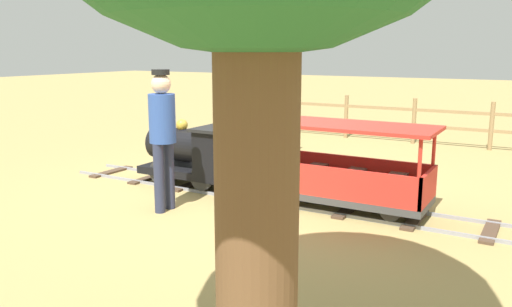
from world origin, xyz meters
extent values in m
plane|color=#A38C51|center=(0.00, 0.00, 0.00)|extent=(60.00, 60.00, 0.00)
cube|color=gray|center=(-0.27, -0.12, 0.02)|extent=(0.03, 6.05, 0.04)
cube|color=gray|center=(0.27, -0.12, 0.02)|extent=(0.03, 6.05, 0.04)
cube|color=#4C3828|center=(0.00, -2.77, 0.01)|extent=(0.77, 0.14, 0.03)
cube|color=#4C3828|center=(0.00, -2.01, 0.01)|extent=(0.77, 0.14, 0.03)
cube|color=#4C3828|center=(0.00, -1.26, 0.01)|extent=(0.77, 0.14, 0.03)
cube|color=#4C3828|center=(0.00, -0.50, 0.01)|extent=(0.77, 0.14, 0.03)
cube|color=#4C3828|center=(0.00, 0.26, 0.01)|extent=(0.77, 0.14, 0.03)
cube|color=#4C3828|center=(0.00, 1.01, 0.01)|extent=(0.77, 0.14, 0.03)
cube|color=#4C3828|center=(0.00, 1.77, 0.01)|extent=(0.77, 0.14, 0.03)
cube|color=#4C3828|center=(0.00, 2.52, 0.01)|extent=(0.77, 0.14, 0.03)
cube|color=black|center=(0.00, 1.00, 0.21)|extent=(0.65, 1.40, 0.10)
cylinder|color=black|center=(0.00, 1.20, 0.56)|extent=(0.44, 0.85, 0.44)
cylinder|color=#B7932D|center=(0.00, 1.63, 0.56)|extent=(0.37, 0.02, 0.37)
cylinder|color=black|center=(0.00, 1.50, 0.94)|extent=(0.12, 0.12, 0.32)
sphere|color=#B7932D|center=(0.00, 1.15, 0.83)|extent=(0.16, 0.16, 0.16)
cube|color=black|center=(0.00, 0.53, 0.54)|extent=(0.65, 0.45, 0.55)
cube|color=black|center=(0.00, 0.53, 0.83)|extent=(0.73, 0.53, 0.04)
sphere|color=#F2EAB2|center=(0.00, 1.66, 0.82)|extent=(0.10, 0.10, 0.10)
cylinder|color=#2D2D2D|center=(-0.27, 1.35, 0.20)|extent=(0.05, 0.32, 0.32)
cylinder|color=#2D2D2D|center=(0.27, 1.35, 0.20)|extent=(0.05, 0.32, 0.32)
cylinder|color=#2D2D2D|center=(-0.27, 0.65, 0.20)|extent=(0.05, 0.32, 0.32)
cylinder|color=#2D2D2D|center=(0.27, 0.65, 0.20)|extent=(0.05, 0.32, 0.32)
cube|color=#3F3F3F|center=(0.00, -1.02, 0.18)|extent=(0.73, 2.25, 0.08)
cube|color=red|center=(-0.35, -1.02, 0.40)|extent=(0.04, 2.25, 0.35)
cube|color=red|center=(0.35, -1.02, 0.40)|extent=(0.04, 2.25, 0.35)
cube|color=red|center=(0.00, 0.08, 0.40)|extent=(0.73, 0.04, 0.35)
cube|color=red|center=(0.00, -2.13, 0.40)|extent=(0.73, 0.04, 0.35)
cylinder|color=red|center=(-0.34, 0.05, 0.59)|extent=(0.04, 0.04, 0.75)
cylinder|color=red|center=(0.34, 0.05, 0.59)|extent=(0.04, 0.04, 0.75)
cylinder|color=red|center=(-0.34, -2.10, 0.59)|extent=(0.04, 0.04, 0.75)
cylinder|color=red|center=(0.34, -2.10, 0.59)|extent=(0.04, 0.04, 0.75)
cube|color=red|center=(0.00, -1.02, 0.99)|extent=(0.83, 2.35, 0.04)
cube|color=brown|center=(0.00, -1.75, 0.34)|extent=(0.57, 0.20, 0.24)
cube|color=brown|center=(0.00, -1.27, 0.34)|extent=(0.57, 0.20, 0.24)
cube|color=brown|center=(0.00, -0.78, 0.34)|extent=(0.57, 0.20, 0.24)
cube|color=brown|center=(0.00, -0.29, 0.34)|extent=(0.57, 0.20, 0.24)
cylinder|color=#262626|center=(-0.27, -0.23, 0.16)|extent=(0.04, 0.24, 0.24)
cylinder|color=#262626|center=(0.27, -0.23, 0.16)|extent=(0.04, 0.24, 0.24)
cylinder|color=#262626|center=(-0.27, -1.81, 0.16)|extent=(0.04, 0.24, 0.24)
cylinder|color=#262626|center=(0.27, -1.81, 0.16)|extent=(0.04, 0.24, 0.24)
cylinder|color=#282D47|center=(-1.15, 0.60, 0.40)|extent=(0.12, 0.12, 0.80)
cylinder|color=#282D47|center=(-0.97, 0.60, 0.40)|extent=(0.12, 0.12, 0.80)
cylinder|color=#2D4C99|center=(-1.06, 0.60, 1.08)|extent=(0.30, 0.30, 0.55)
sphere|color=beige|center=(-1.06, 0.60, 1.46)|extent=(0.22, 0.22, 0.22)
cylinder|color=black|center=(-1.06, 0.60, 1.59)|extent=(0.20, 0.20, 0.06)
cube|color=#2D6B33|center=(2.29, 1.23, 0.42)|extent=(1.36, 0.82, 0.06)
cube|color=#2D6B33|center=(2.23, 1.07, 0.62)|extent=(1.23, 0.49, 0.40)
cube|color=#333333|center=(1.76, 1.43, 0.21)|extent=(0.19, 0.33, 0.42)
cube|color=#333333|center=(2.83, 1.04, 0.21)|extent=(0.19, 0.33, 0.42)
cylinder|color=brown|center=(-3.80, -2.20, 1.07)|extent=(0.35, 0.35, 2.14)
cylinder|color=#93754C|center=(4.84, -2.24, 0.45)|extent=(0.08, 0.08, 0.90)
cylinder|color=#93754C|center=(4.84, -0.83, 0.45)|extent=(0.08, 0.08, 0.90)
cylinder|color=#93754C|center=(4.84, 0.58, 0.45)|extent=(0.08, 0.08, 0.90)
cylinder|color=#93754C|center=(4.84, 1.99, 0.45)|extent=(0.08, 0.08, 0.90)
cylinder|color=#93754C|center=(4.84, 3.40, 0.45)|extent=(0.08, 0.08, 0.90)
cube|color=#93754C|center=(4.84, -0.12, 0.68)|extent=(0.04, 7.05, 0.06)
cube|color=#93754C|center=(4.84, -0.12, 0.36)|extent=(0.04, 7.05, 0.06)
camera|label=1|loc=(-5.56, -3.21, 1.83)|focal=36.50mm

